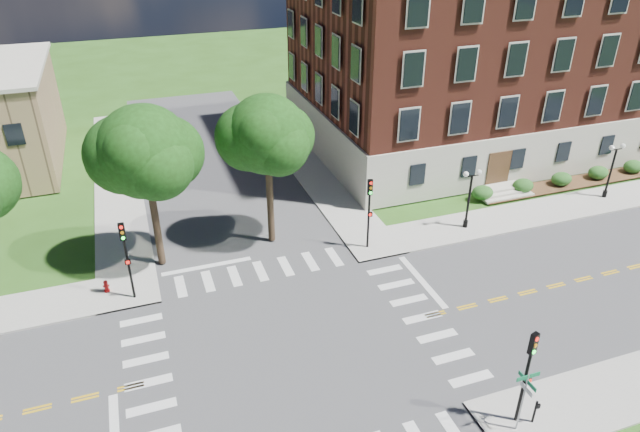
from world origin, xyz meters
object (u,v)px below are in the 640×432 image
object	(u,v)px
traffic_signal_se	(528,367)
twin_lamp_east	(612,168)
street_sign_pole	(525,391)
push_button_post	(535,411)
traffic_signal_ne	(369,205)
fire_hydrant	(106,286)
traffic_signal_nw	(126,251)
twin_lamp_west	(469,196)

from	to	relation	value
traffic_signal_se	twin_lamp_east	xyz separation A→B (m)	(19.40, 15.71, -0.66)
street_sign_pole	push_button_post	bearing A→B (deg)	4.46
traffic_signal_ne	fire_hydrant	bearing A→B (deg)	178.09
traffic_signal_se	traffic_signal_ne	xyz separation A→B (m)	(-0.43, 15.07, 0.00)
street_sign_pole	twin_lamp_east	bearing A→B (deg)	39.32
traffic_signal_nw	twin_lamp_west	world-z (taller)	traffic_signal_nw
traffic_signal_nw	push_button_post	bearing A→B (deg)	-43.52
traffic_signal_se	traffic_signal_nw	world-z (taller)	same
twin_lamp_east	push_button_post	size ratio (longest dim) A/B	3.53
traffic_signal_ne	fire_hydrant	xyz separation A→B (m)	(-16.04, 0.53, -2.72)
twin_lamp_east	twin_lamp_west	bearing A→B (deg)	-177.83
twin_lamp_east	street_sign_pole	bearing A→B (deg)	-140.68
traffic_signal_se	twin_lamp_east	bearing A→B (deg)	39.01
traffic_signal_se	fire_hydrant	xyz separation A→B (m)	(-16.46, 15.61, -2.72)
traffic_signal_se	twin_lamp_west	size ratio (longest dim) A/B	1.13
street_sign_pole	traffic_signal_ne	bearing A→B (deg)	90.57
traffic_signal_ne	fire_hydrant	size ratio (longest dim) A/B	6.40
twin_lamp_east	street_sign_pole	distance (m)	25.42
twin_lamp_west	twin_lamp_east	world-z (taller)	same
traffic_signal_ne	twin_lamp_east	size ratio (longest dim) A/B	1.13
push_button_post	fire_hydrant	distance (m)	23.37
push_button_post	twin_lamp_east	bearing A→B (deg)	40.51
push_button_post	traffic_signal_ne	bearing A→B (deg)	93.89
twin_lamp_east	traffic_signal_nw	bearing A→B (deg)	-178.00
traffic_signal_ne	street_sign_pole	size ratio (longest dim) A/B	1.55
traffic_signal_ne	twin_lamp_west	size ratio (longest dim) A/B	1.13
traffic_signal_se	street_sign_pole	world-z (taller)	traffic_signal_se
twin_lamp_west	traffic_signal_nw	bearing A→B (deg)	-178.10
traffic_signal_nw	street_sign_pole	distance (m)	20.98
fire_hydrant	traffic_signal_ne	bearing A→B (deg)	-1.91
twin_lamp_west	push_button_post	bearing A→B (deg)	-112.17
twin_lamp_west	twin_lamp_east	xyz separation A→B (m)	(12.43, 0.47, 0.00)
twin_lamp_west	street_sign_pole	distance (m)	17.24
traffic_signal_nw	traffic_signal_se	bearing A→B (deg)	-44.04
twin_lamp_east	push_button_post	bearing A→B (deg)	-139.49
twin_lamp_east	push_button_post	distance (m)	24.75
street_sign_pole	fire_hydrant	distance (m)	22.84
traffic_signal_ne	push_button_post	world-z (taller)	traffic_signal_ne
street_sign_pole	traffic_signal_se	bearing A→B (deg)	55.78
traffic_signal_nw	fire_hydrant	size ratio (longest dim) A/B	6.40
traffic_signal_ne	twin_lamp_west	xyz separation A→B (m)	(7.39, 0.17, -0.66)
traffic_signal_ne	twin_lamp_east	bearing A→B (deg)	1.84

